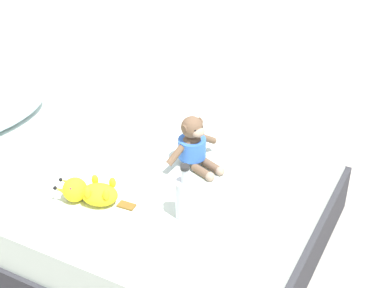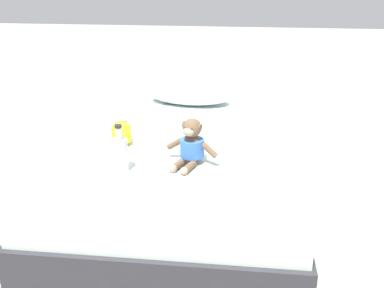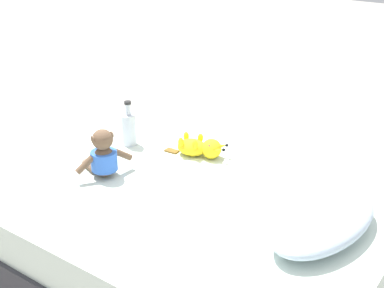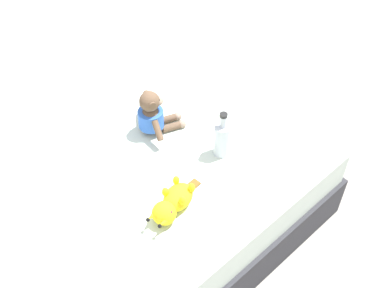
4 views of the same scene
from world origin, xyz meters
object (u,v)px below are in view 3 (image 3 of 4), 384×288
at_px(bed, 180,230).
at_px(pillow, 324,221).
at_px(plush_monkey, 103,156).
at_px(glass_bottle, 129,128).
at_px(plush_yellow_creature, 200,147).

distance_m(bed, pillow, 0.71).
xyz_separation_m(plush_monkey, glass_bottle, (-0.33, -0.13, -0.01)).
relative_size(plush_monkey, glass_bottle, 1.16).
height_order(pillow, plush_monkey, plush_monkey).
distance_m(bed, plush_yellow_creature, 0.44).
distance_m(pillow, plush_yellow_creature, 0.82).
relative_size(pillow, plush_yellow_creature, 1.88).
height_order(bed, plush_monkey, plush_monkey).
distance_m(plush_yellow_creature, glass_bottle, 0.40).
xyz_separation_m(pillow, plush_yellow_creature, (-0.29, -0.77, -0.01)).
height_order(plush_yellow_creature, glass_bottle, glass_bottle).
xyz_separation_m(bed, pillow, (-0.03, 0.66, 0.28)).
relative_size(plush_monkey, plush_yellow_creature, 0.86).
height_order(pillow, glass_bottle, glass_bottle).
bearing_deg(pillow, bed, -87.09).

